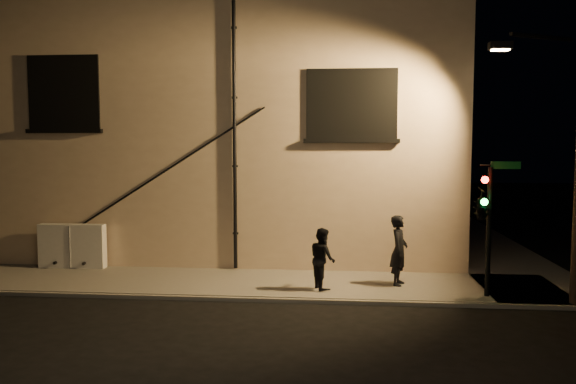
# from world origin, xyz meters

# --- Properties ---
(ground) EXTENTS (90.00, 90.00, 0.00)m
(ground) POSITION_xyz_m (0.00, 0.00, 0.00)
(ground) COLOR black
(sidewalk) EXTENTS (21.00, 16.00, 0.12)m
(sidewalk) POSITION_xyz_m (1.22, 4.39, 0.06)
(sidewalk) COLOR slate
(sidewalk) RESTS_ON ground
(building) EXTENTS (16.20, 12.23, 8.80)m
(building) POSITION_xyz_m (-3.00, 8.99, 4.40)
(building) COLOR beige
(building) RESTS_ON ground
(utility_cabinet) EXTENTS (2.02, 0.34, 1.33)m
(utility_cabinet) POSITION_xyz_m (-6.75, 2.70, 0.78)
(utility_cabinet) COLOR silver
(utility_cabinet) RESTS_ON sidewalk
(pedestrian_a) EXTENTS (0.61, 0.77, 1.85)m
(pedestrian_a) POSITION_xyz_m (2.85, 1.49, 1.05)
(pedestrian_a) COLOR black
(pedestrian_a) RESTS_ON sidewalk
(pedestrian_b) EXTENTS (0.84, 0.94, 1.58)m
(pedestrian_b) POSITION_xyz_m (0.85, 0.92, 0.91)
(pedestrian_b) COLOR black
(pedestrian_b) RESTS_ON sidewalk
(traffic_signal) EXTENTS (1.26, 1.95, 3.31)m
(traffic_signal) POSITION_xyz_m (4.71, 0.46, 2.34)
(traffic_signal) COLOR black
(traffic_signal) RESTS_ON sidewalk
(streetlamp_pole) EXTENTS (2.02, 1.38, 6.84)m
(streetlamp_pole) POSITION_xyz_m (6.71, 0.17, 3.66)
(streetlamp_pole) COLOR black
(streetlamp_pole) RESTS_ON ground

